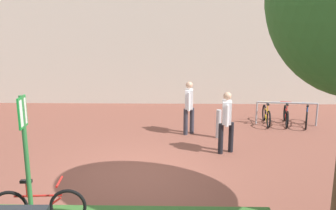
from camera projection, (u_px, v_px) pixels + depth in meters
ground_plane at (141, 175)px, 8.61m from camera, size 60.00×60.00×0.00m
parking_sign_post at (25, 144)px, 6.01m from camera, size 0.08×0.36×2.39m
bike_at_sign at (39, 206)px, 6.43m from camera, size 1.68×0.42×0.86m
bike_rack_cluster at (286, 115)px, 12.71m from camera, size 2.10×1.70×0.83m
bollard_steel at (219, 124)px, 11.27m from camera, size 0.16×0.16×0.90m
person_shirt_white at (227, 119)px, 9.85m from camera, size 0.44×0.61×1.72m
person_casual_tan at (189, 104)px, 11.54m from camera, size 0.35×0.61×1.72m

